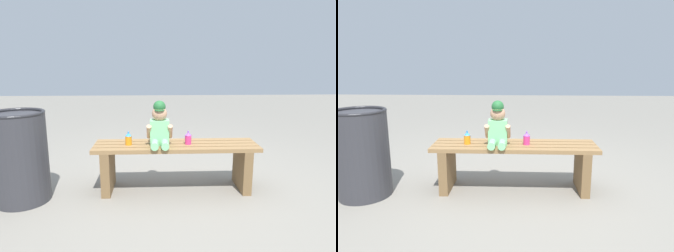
{
  "view_description": "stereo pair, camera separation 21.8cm",
  "coord_description": "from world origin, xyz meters",
  "views": [
    {
      "loc": [
        -0.19,
        -2.66,
        1.19
      ],
      "look_at": [
        -0.08,
        -0.05,
        0.62
      ],
      "focal_mm": 32.08,
      "sensor_mm": 36.0,
      "label": 1
    },
    {
      "loc": [
        0.03,
        -2.66,
        1.19
      ],
      "look_at": [
        -0.08,
        -0.05,
        0.62
      ],
      "focal_mm": 32.08,
      "sensor_mm": 36.0,
      "label": 2
    }
  ],
  "objects": [
    {
      "name": "park_bench",
      "position": [
        0.0,
        0.0,
        0.3
      ],
      "size": [
        1.5,
        0.39,
        0.44
      ],
      "color": "olive",
      "rests_on": "ground_plane"
    },
    {
      "name": "trash_bin",
      "position": [
        -1.34,
        -0.18,
        0.4
      ],
      "size": [
        0.46,
        0.46,
        0.79
      ],
      "color": "#333338",
      "rests_on": "ground_plane"
    },
    {
      "name": "sippy_cup_right",
      "position": [
        0.11,
        -0.01,
        0.5
      ],
      "size": [
        0.06,
        0.06,
        0.12
      ],
      "color": "#E5337F",
      "rests_on": "park_bench"
    },
    {
      "name": "sippy_cup_left",
      "position": [
        -0.43,
        -0.01,
        0.5
      ],
      "size": [
        0.06,
        0.06,
        0.12
      ],
      "color": "orange",
      "rests_on": "park_bench"
    },
    {
      "name": "ground_plane",
      "position": [
        0.0,
        0.0,
        0.0
      ],
      "size": [
        16.0,
        16.0,
        0.0
      ],
      "primitive_type": "plane",
      "color": "gray"
    },
    {
      "name": "child_figure",
      "position": [
        -0.15,
        -0.04,
        0.62
      ],
      "size": [
        0.23,
        0.27,
        0.4
      ],
      "color": "#7FCC8C",
      "rests_on": "park_bench"
    }
  ]
}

